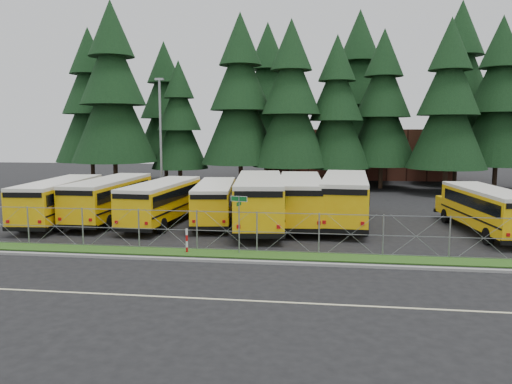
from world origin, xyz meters
TOP-DOWN VIEW (x-y plane):
  - ground at (0.00, 0.00)m, footprint 120.00×120.00m
  - curb at (0.00, -3.10)m, footprint 50.00×0.25m
  - grass_verge at (0.00, -1.70)m, footprint 50.00×1.40m
  - road_lane_line at (0.00, -8.00)m, footprint 50.00×0.12m
  - chainlink_fence at (0.00, -1.00)m, footprint 44.00×0.10m
  - brick_building at (6.00, 40.00)m, footprint 22.00×10.00m
  - bus_0 at (-14.48, 5.07)m, footprint 3.37×10.66m
  - bus_1 at (-11.55, 6.09)m, footprint 2.54×10.64m
  - bus_2 at (-7.87, 5.59)m, footprint 3.04×10.34m
  - bus_3 at (-4.72, 6.50)m, footprint 3.58×9.99m
  - bus_4 at (-1.70, 5.37)m, footprint 4.18×12.07m
  - bus_5 at (0.70, 6.85)m, footprint 3.31×11.42m
  - bus_6 at (3.53, 7.09)m, footprint 3.38×11.82m
  - bus_east at (11.36, 5.12)m, footprint 3.52×10.23m
  - street_sign at (-1.79, -1.50)m, footprint 0.82×0.54m
  - striped_bollard at (-4.32, -1.71)m, footprint 0.11×0.11m
  - light_standard at (-11.32, 15.55)m, footprint 0.70×0.35m
  - conifer_0 at (-23.16, 27.34)m, footprint 7.64×7.64m
  - conifer_1 at (-18.76, 23.30)m, footprint 8.40×8.40m
  - conifer_2 at (-12.79, 25.96)m, footprint 5.89×5.89m
  - conifer_3 at (-6.16, 24.83)m, footprint 7.85×7.85m
  - conifer_4 at (-1.08, 23.76)m, footprint 7.41×7.41m
  - conifer_5 at (3.26, 25.18)m, footprint 6.82×6.82m
  - conifer_6 at (7.89, 27.23)m, footprint 7.19×7.19m
  - conifer_7 at (13.38, 23.70)m, footprint 7.27×7.27m
  - conifer_8 at (18.83, 26.97)m, footprint 7.59×7.59m
  - conifer_10 at (-16.30, 32.07)m, footprint 7.26×7.26m
  - conifer_11 at (-4.45, 33.64)m, footprint 8.21×8.21m
  - conifer_12 at (5.85, 33.16)m, footprint 8.65×8.65m
  - conifer_13 at (16.30, 32.00)m, footprint 8.81×8.81m

SIDE VIEW (x-z plane):
  - ground at x=0.00m, z-range 0.00..0.00m
  - road_lane_line at x=0.00m, z-range 0.00..0.01m
  - grass_verge at x=0.00m, z-range 0.00..0.06m
  - curb at x=0.00m, z-range 0.00..0.12m
  - striped_bollard at x=-4.32m, z-range 0.00..1.20m
  - chainlink_fence at x=0.00m, z-range 0.00..2.00m
  - bus_3 at x=-4.72m, z-range 0.00..2.56m
  - bus_east at x=11.36m, z-range 0.00..2.63m
  - bus_2 at x=-7.87m, z-range 0.00..2.68m
  - bus_0 at x=-14.48m, z-range 0.00..2.75m
  - bus_1 at x=-11.55m, z-range 0.00..2.79m
  - bus_5 at x=0.70m, z-range 0.00..2.96m
  - bus_6 at x=3.53m, z-range 0.00..3.06m
  - bus_4 at x=-1.70m, z-range 0.00..3.10m
  - street_sign at x=-1.79m, z-range 0.63..3.44m
  - brick_building at x=6.00m, z-range 0.00..6.00m
  - light_standard at x=-11.32m, z-range 0.43..10.57m
  - conifer_2 at x=-12.79m, z-range 0.00..13.03m
  - conifer_5 at x=3.26m, z-range 0.00..15.07m
  - conifer_6 at x=7.89m, z-range 0.00..15.90m
  - conifer_10 at x=-16.30m, z-range 0.00..16.06m
  - conifer_7 at x=13.38m, z-range 0.00..16.07m
  - conifer_4 at x=-1.08m, z-range 0.00..16.38m
  - conifer_8 at x=18.83m, z-range 0.00..16.79m
  - conifer_0 at x=-23.16m, z-range 0.00..16.89m
  - conifer_3 at x=-6.16m, z-range 0.00..17.36m
  - conifer_11 at x=-4.45m, z-range 0.00..18.17m
  - conifer_1 at x=-18.76m, z-range 0.00..18.58m
  - conifer_12 at x=5.85m, z-range 0.00..19.14m
  - conifer_13 at x=16.30m, z-range 0.00..19.48m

